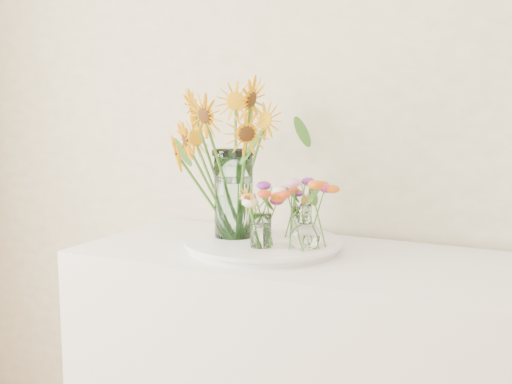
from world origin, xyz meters
The scene contains 9 objects.
tray centered at (-0.37, 1.92, 0.91)m, with size 0.46×0.46×0.03m, color white.
mason_jar centered at (-0.47, 1.93, 1.07)m, with size 0.12×0.12×0.28m, color #BFEEE4.
sunflower_bouquet centered at (-0.47, 1.93, 1.18)m, with size 0.67×0.67×0.51m, color #EC9D04, non-canonical shape.
small_vase_a centered at (-0.33, 1.84, 0.98)m, with size 0.06×0.06×0.11m, color white.
wildflower_posy_a centered at (-0.33, 1.84, 1.02)m, with size 0.19×0.19×0.20m, color #D65B12, non-canonical shape.
small_vase_b centered at (-0.21, 1.89, 0.99)m, with size 0.09×0.09×0.13m, color white, non-canonical shape.
wildflower_posy_b centered at (-0.21, 1.89, 1.04)m, with size 0.23×0.23×0.22m, color #D65B12, non-canonical shape.
small_vase_c centered at (-0.28, 2.01, 0.98)m, with size 0.06×0.06×0.10m, color white.
wildflower_posy_c centered at (-0.28, 2.01, 1.02)m, with size 0.20×0.20×0.19m, color #D65B12, non-canonical shape.
Camera 1 is at (0.46, 0.19, 1.36)m, focal length 45.00 mm.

